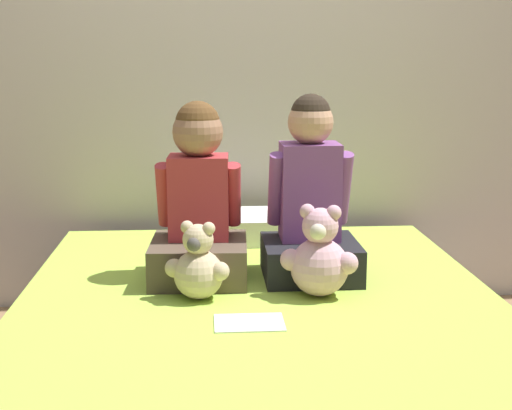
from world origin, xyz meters
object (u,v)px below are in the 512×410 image
child_on_left (199,207)px  teddy_bear_held_by_left_child (198,266)px  sign_card (249,323)px  teddy_bear_held_by_right_child (320,258)px  pillow_at_headboard (246,226)px  bed (260,355)px  child_on_right (310,204)px

child_on_left → teddy_bear_held_by_left_child: child_on_left is taller
teddy_bear_held_by_left_child → sign_card: (0.15, -0.24, -0.11)m
child_on_left → sign_card: bearing=-69.9°
teddy_bear_held_by_left_child → teddy_bear_held_by_right_child: 0.40m
child_on_left → teddy_bear_held_by_right_child: bearing=-27.9°
pillow_at_headboard → sign_card: pillow_at_headboard is taller
bed → teddy_bear_held_by_right_child: (0.20, 0.02, 0.33)m
bed → pillow_at_headboard: (0.00, 0.79, 0.26)m
teddy_bear_held_by_right_child → child_on_right: bearing=106.6°
bed → pillow_at_headboard: size_ratio=4.32×
child_on_left → pillow_at_headboard: child_on_left is taller
bed → pillow_at_headboard: pillow_at_headboard is taller
teddy_bear_held_by_right_child → sign_card: 0.37m
bed → child_on_right: 0.57m
sign_card → child_on_right: bearing=62.3°
bed → child_on_right: size_ratio=3.02×
child_on_left → teddy_bear_held_by_right_child: size_ratio=2.04×
bed → child_on_left: (-0.20, 0.25, 0.46)m
teddy_bear_held_by_right_child → pillow_at_headboard: bearing=121.2°
child_on_right → teddy_bear_held_by_right_child: bearing=-90.0°
teddy_bear_held_by_right_child → sign_card: teddy_bear_held_by_right_child is taller
teddy_bear_held_by_right_child → sign_card: (-0.25, -0.24, -0.13)m
teddy_bear_held_by_left_child → teddy_bear_held_by_right_child: bearing=17.6°
teddy_bear_held_by_right_child → pillow_at_headboard: 0.81m
bed → child_on_right: (0.20, 0.25, 0.47)m
sign_card → teddy_bear_held_by_left_child: bearing=122.7°
child_on_left → child_on_right: bearing=2.6°
teddy_bear_held_by_left_child → sign_card: bearing=-40.2°
child_on_right → teddy_bear_held_by_left_child: size_ratio=2.51×
pillow_at_headboard → teddy_bear_held_by_right_child: bearing=-75.5°
bed → teddy_bear_held_by_right_child: 0.39m
bed → child_on_left: bearing=128.6°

